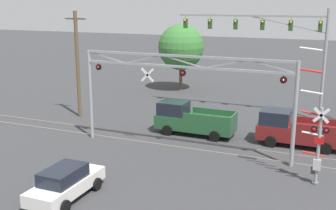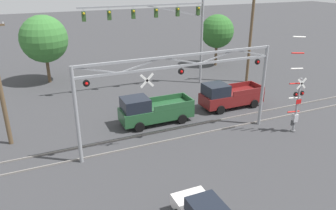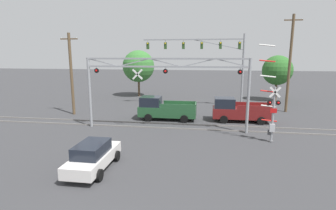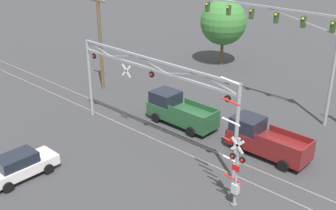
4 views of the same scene
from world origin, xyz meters
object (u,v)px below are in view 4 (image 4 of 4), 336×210
sedan_waiting (19,166)px  utility_pole_left (100,41)px  crossing_gantry (152,83)px  pickup_truck_following (264,140)px  pickup_truck_lead (179,111)px  crossing_signal_mast (235,169)px  traffic_signal_span (293,36)px  background_tree_far_left_verge (223,22)px

sedan_waiting → utility_pole_left: utility_pole_left is taller
crossing_gantry → utility_pole_left: 11.17m
pickup_truck_following → sedan_waiting: pickup_truck_following is taller
pickup_truck_lead → sedan_waiting: size_ratio=1.28×
crossing_gantry → pickup_truck_lead: size_ratio=2.44×
crossing_gantry → crossing_signal_mast: bearing=-14.2°
crossing_gantry → crossing_signal_mast: (7.87, -1.99, -2.06)m
crossing_gantry → pickup_truck_following: 7.95m
traffic_signal_span → pickup_truck_following: traffic_signal_span is taller
traffic_signal_span → background_tree_far_left_verge: size_ratio=1.74×
traffic_signal_span → pickup_truck_following: (2.17, -6.72, -5.04)m
pickup_truck_lead → background_tree_far_left_verge: background_tree_far_left_verge is taller
traffic_signal_span → sedan_waiting: bearing=-109.7°
crossing_signal_mast → pickup_truck_following: 6.05m
sedan_waiting → traffic_signal_span: bearing=70.3°
sedan_waiting → pickup_truck_following: bearing=53.4°
pickup_truck_lead → pickup_truck_following: (6.89, 0.34, -0.00)m
pickup_truck_following → sedan_waiting: size_ratio=1.24×
crossing_signal_mast → pickup_truck_lead: bearing=147.8°
crossing_signal_mast → pickup_truck_lead: size_ratio=1.26×
traffic_signal_span → utility_pole_left: traffic_signal_span is taller
crossing_gantry → sedan_waiting: crossing_gantry is taller
background_tree_far_left_verge → crossing_signal_mast: bearing=-52.3°
utility_pole_left → traffic_signal_span: bearing=23.4°
crossing_gantry → pickup_truck_following: size_ratio=2.52×
utility_pole_left → crossing_gantry: bearing=-22.0°
traffic_signal_span → sedan_waiting: traffic_signal_span is taller
sedan_waiting → background_tree_far_left_verge: 25.72m
pickup_truck_following → pickup_truck_lead: bearing=-177.2°
crossing_gantry → pickup_truck_lead: 4.72m
crossing_signal_mast → traffic_signal_span: (-3.81, 12.42, 3.87)m
pickup_truck_lead → pickup_truck_following: bearing=2.8°
crossing_gantry → pickup_truck_following: (6.24, 3.71, -3.24)m
pickup_truck_lead → sedan_waiting: pickup_truck_lead is taller
utility_pole_left → pickup_truck_following: bearing=-1.6°
traffic_signal_span → utility_pole_left: 15.81m
pickup_truck_following → background_tree_far_left_verge: background_tree_far_left_verge is taller
sedan_waiting → utility_pole_left: bearing=122.0°
pickup_truck_lead → pickup_truck_following: size_ratio=1.03×
traffic_signal_span → pickup_truck_lead: (-4.72, -7.06, -5.04)m
crossing_gantry → crossing_signal_mast: crossing_signal_mast is taller
traffic_signal_span → utility_pole_left: size_ratio=1.42×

